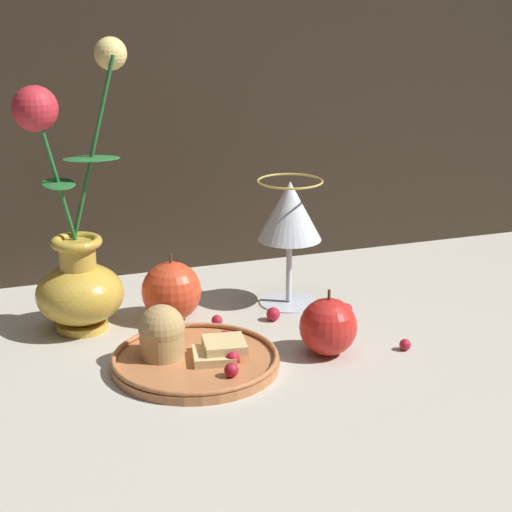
# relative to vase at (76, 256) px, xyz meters

# --- Properties ---
(ground_plane) EXTENTS (2.40, 2.40, 0.00)m
(ground_plane) POSITION_rel_vase_xyz_m (0.18, -0.09, -0.10)
(ground_plane) COLOR #B7B2A3
(ground_plane) RESTS_ON ground
(vase) EXTENTS (0.14, 0.11, 0.36)m
(vase) POSITION_rel_vase_xyz_m (0.00, 0.00, 0.00)
(vase) COLOR gold
(vase) RESTS_ON ground_plane
(plate_with_pastries) EXTENTS (0.20, 0.20, 0.07)m
(plate_with_pastries) POSITION_rel_vase_xyz_m (0.10, -0.15, -0.08)
(plate_with_pastries) COLOR #B77042
(plate_with_pastries) RESTS_ON ground_plane
(wine_glass) EXTENTS (0.09, 0.09, 0.17)m
(wine_glass) POSITION_rel_vase_xyz_m (0.28, -0.00, 0.03)
(wine_glass) COLOR silver
(wine_glass) RESTS_ON ground_plane
(apple_beside_vase) EXTENTS (0.08, 0.08, 0.09)m
(apple_beside_vase) POSITION_rel_vase_xyz_m (0.12, -0.01, -0.06)
(apple_beside_vase) COLOR #D14223
(apple_beside_vase) RESTS_ON ground_plane
(apple_near_glass) EXTENTS (0.07, 0.07, 0.08)m
(apple_near_glass) POSITION_rel_vase_xyz_m (0.27, -0.18, -0.06)
(apple_near_glass) COLOR red
(apple_near_glass) RESTS_ON ground_plane
(berry_near_plate) EXTENTS (0.02, 0.02, 0.02)m
(berry_near_plate) POSITION_rel_vase_xyz_m (0.24, -0.06, -0.09)
(berry_near_plate) COLOR #AD192D
(berry_near_plate) RESTS_ON ground_plane
(berry_front_center) EXTENTS (0.01, 0.01, 0.01)m
(berry_front_center) POSITION_rel_vase_xyz_m (0.17, -0.05, -0.09)
(berry_front_center) COLOR #AD192D
(berry_front_center) RESTS_ON ground_plane
(berry_by_glass_stem) EXTENTS (0.01, 0.01, 0.01)m
(berry_by_glass_stem) POSITION_rel_vase_xyz_m (0.36, -0.20, -0.09)
(berry_by_glass_stem) COLOR #AD192D
(berry_by_glass_stem) RESTS_ON ground_plane
(berry_under_candlestick) EXTENTS (0.02, 0.02, 0.02)m
(berry_under_candlestick) POSITION_rel_vase_xyz_m (0.34, -0.07, -0.09)
(berry_under_candlestick) COLOR #AD192D
(berry_under_candlestick) RESTS_ON ground_plane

